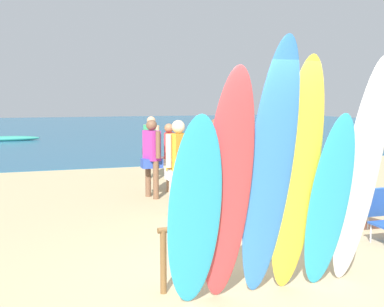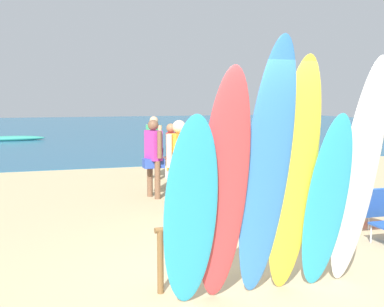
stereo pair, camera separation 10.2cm
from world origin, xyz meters
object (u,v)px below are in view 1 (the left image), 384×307
at_px(surfboard_red_1, 227,190).
at_px(beach_chair_striped, 359,198).
at_px(beachgoer_strolling, 152,153).
at_px(distant_boat, 4,139).
at_px(beachgoer_midbeach, 151,143).
at_px(surfboard_teal_0, 194,215).
at_px(surfboard_teal_4, 329,203).
at_px(beachgoer_by_water, 215,153).
at_px(beach_chair_red, 384,213).
at_px(beach_chair_blue, 284,190).
at_px(beachgoer_photographing, 178,161).
at_px(surfboard_blue_2, 270,173).
at_px(surfboard_yellow_3, 297,179).
at_px(surfboard_white_5, 361,175).
at_px(beachgoer_near_rack, 169,152).
at_px(surfboard_rack, 257,235).

bearing_deg(surfboard_red_1, beach_chair_striped, 39.70).
xyz_separation_m(beachgoer_strolling, distant_boat, (-3.39, 15.78, -0.84)).
relative_size(beachgoer_midbeach, beach_chair_striped, 2.03).
relative_size(surfboard_teal_0, beach_chair_striped, 2.54).
relative_size(beachgoer_strolling, distant_boat, 0.49).
xyz_separation_m(surfboard_teal_4, beachgoer_strolling, (-0.53, 5.74, -0.03)).
relative_size(surfboard_teal_4, beachgoer_by_water, 1.20).
relative_size(beach_chair_red, beach_chair_blue, 1.02).
bearing_deg(beachgoer_photographing, beach_chair_striped, -63.35).
relative_size(surfboard_blue_2, surfboard_yellow_3, 1.07).
bearing_deg(surfboard_blue_2, surfboard_teal_4, 2.32).
height_order(beach_chair_striped, distant_boat, beach_chair_striped).
bearing_deg(beachgoer_strolling, beachgoer_midbeach, -29.34).
bearing_deg(surfboard_white_5, surfboard_red_1, -179.04).
bearing_deg(surfboard_teal_0, beachgoer_near_rack, 81.10).
relative_size(beachgoer_near_rack, distant_boat, 0.45).
bearing_deg(surfboard_red_1, beachgoer_midbeach, 84.78).
relative_size(surfboard_red_1, beach_chair_red, 3.13).
bearing_deg(beachgoer_midbeach, surfboard_red_1, 149.27).
relative_size(surfboard_red_1, beachgoer_photographing, 1.45).
height_order(beachgoer_near_rack, beachgoer_strolling, beachgoer_strolling).
bearing_deg(beachgoer_by_water, surfboard_teal_4, -68.01).
xyz_separation_m(beachgoer_midbeach, beachgoer_near_rack, (-0.01, -1.68, -0.06)).
distance_m(surfboard_yellow_3, beachgoer_strolling, 5.75).
distance_m(beachgoer_midbeach, beachgoer_by_water, 3.08).
relative_size(beach_chair_blue, distant_boat, 0.23).
bearing_deg(beachgoer_midbeach, beach_chair_red, 173.80).
bearing_deg(surfboard_teal_4, surfboard_white_5, -4.69).
relative_size(beachgoer_near_rack, beachgoer_strolling, 0.93).
bearing_deg(beachgoer_strolling, beachgoer_near_rack, -54.80).
distance_m(surfboard_teal_4, distant_boat, 21.89).
relative_size(surfboard_teal_0, surfboard_yellow_3, 0.79).
bearing_deg(surfboard_teal_0, beach_chair_blue, 55.64).
distance_m(surfboard_yellow_3, distant_boat, 21.84).
height_order(surfboard_teal_4, beach_chair_blue, surfboard_teal_4).
bearing_deg(beach_chair_striped, beach_chair_blue, 114.76).
xyz_separation_m(surfboard_teal_0, beachgoer_near_rack, (1.64, 6.52, -0.11)).
xyz_separation_m(surfboard_yellow_3, beachgoer_photographing, (-0.07, 3.99, -0.29)).
distance_m(beachgoer_midbeach, beachgoer_strolling, 2.47).
xyz_separation_m(beachgoer_midbeach, beachgoer_photographing, (-0.55, -4.15, 0.05)).
distance_m(beachgoer_photographing, beachgoer_by_water, 1.61).
relative_size(surfboard_red_1, surfboard_teal_4, 1.24).
bearing_deg(surfboard_rack, surfboard_red_1, -136.85).
bearing_deg(beach_chair_red, surfboard_yellow_3, -147.21).
relative_size(surfboard_blue_2, surfboard_white_5, 1.06).
xyz_separation_m(surfboard_rack, beachgoer_near_rack, (0.66, 5.92, 0.33)).
xyz_separation_m(surfboard_yellow_3, distant_boat, (-3.51, 21.52, -1.17)).
relative_size(beach_chair_blue, beach_chair_striped, 0.97).
xyz_separation_m(beach_chair_blue, beach_chair_striped, (0.84, -1.11, 0.01)).
relative_size(surfboard_yellow_3, beachgoer_midbeach, 1.59).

